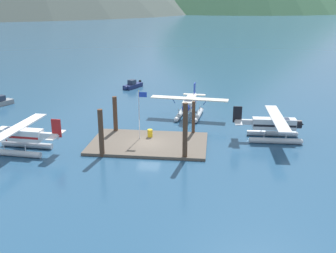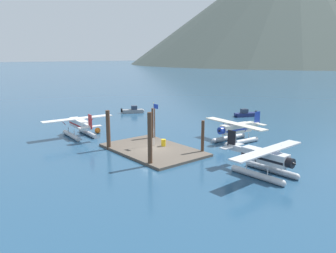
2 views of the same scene
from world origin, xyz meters
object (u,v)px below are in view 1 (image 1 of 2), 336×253
Objects in this scene: mooring_buoy at (33,138)px; seaplane_cream_bow_right at (189,106)px; fuel_drum at (150,133)px; boat_grey_open_west at (0,102)px; boat_navy_open_north at (133,85)px; flagpole at (140,109)px; seaplane_silver_stbd_fwd at (274,127)px; seaplane_white_port_aft at (20,138)px.

seaplane_cream_bow_right is at bearing 35.58° from mooring_buoy.
boat_grey_open_west is (-24.81, 12.05, -0.25)m from fuel_drum.
fuel_drum is at bearing -112.03° from seaplane_cream_bow_right.
boat_grey_open_west is at bearing -140.47° from boat_navy_open_north.
flagpole is 1.21× the size of boat_navy_open_north.
seaplane_silver_stbd_fwd is (14.95, 2.22, -2.21)m from flagpole.
seaplane_cream_bow_right is 22.44m from seaplane_white_port_aft.
seaplane_cream_bow_right and seaplane_silver_stbd_fwd have the same top height.
flagpole is at bearing -115.14° from seaplane_cream_bow_right.
boat_grey_open_west is at bearing 174.99° from seaplane_cream_bow_right.
flagpole is 12.99m from seaplane_white_port_aft.
seaplane_cream_bow_right is 20.31m from boat_navy_open_north.
boat_navy_open_north is (-21.47, 24.85, -1.09)m from seaplane_silver_stbd_fwd.
fuel_drum is 0.08× the size of seaplane_white_port_aft.
seaplane_white_port_aft is 1.00× the size of seaplane_silver_stbd_fwd.
fuel_drum is 27.40m from boat_navy_open_north.
flagpole is at bearing -28.13° from boat_grey_open_west.
fuel_drum is 13.97m from seaplane_white_port_aft.
mooring_buoy is 0.08× the size of seaplane_cream_bow_right.
seaplane_cream_bow_right is 1.01× the size of seaplane_silver_stbd_fwd.
mooring_buoy is 18.76m from boat_grey_open_west.
mooring_buoy is 29.35m from boat_navy_open_north.
seaplane_white_port_aft is (-16.71, -14.97, 0.00)m from seaplane_cream_bow_right.
seaplane_white_port_aft and seaplane_silver_stbd_fwd have the same top height.
mooring_buoy is at bearing 91.59° from seaplane_white_port_aft.
seaplane_white_port_aft is at bearing -138.13° from seaplane_cream_bow_right.
flagpole is 27.26m from boat_grey_open_west.
seaplane_cream_bow_right reaches higher than mooring_buoy.
fuel_drum is 0.20× the size of boat_grey_open_west.
seaplane_silver_stbd_fwd is at bearing 8.40° from mooring_buoy.
boat_navy_open_north is (-6.51, 27.07, -3.30)m from flagpole.
boat_navy_open_north reaches higher than fuel_drum.
boat_navy_open_north is at bearing 103.53° from flagpole.
boat_navy_open_north is at bearing 39.53° from boat_grey_open_west.
seaplane_silver_stbd_fwd is at bearing -49.18° from boat_navy_open_north.
flagpole reaches higher than seaplane_white_port_aft.
fuel_drum is (0.95, 0.70, -3.05)m from flagpole.
flagpole reaches higher than boat_grey_open_west.
mooring_buoy is 3.18m from seaplane_white_port_aft.
seaplane_cream_bow_right reaches higher than boat_grey_open_west.
mooring_buoy is 0.20× the size of boat_grey_open_west.
boat_grey_open_west is (-23.86, 12.76, -3.30)m from flagpole.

